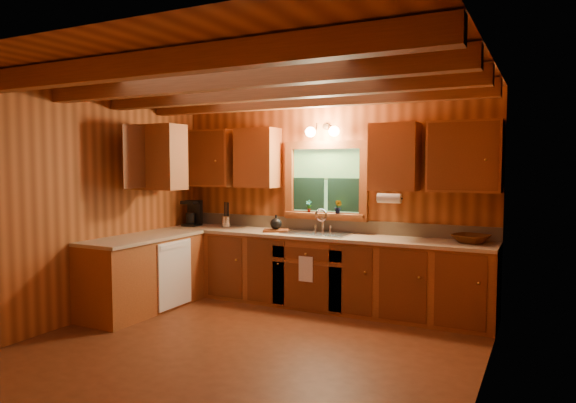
% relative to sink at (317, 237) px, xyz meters
% --- Properties ---
extents(room, '(4.20, 4.20, 4.20)m').
position_rel_sink_xyz_m(room, '(0.00, -1.60, 0.44)').
color(room, '#5C2E16').
rests_on(room, ground).
extents(ceiling_beams, '(4.20, 2.54, 0.18)m').
position_rel_sink_xyz_m(ceiling_beams, '(0.00, -1.60, 1.63)').
color(ceiling_beams, brown).
rests_on(ceiling_beams, room).
extents(base_cabinets, '(4.20, 2.22, 0.86)m').
position_rel_sink_xyz_m(base_cabinets, '(-0.49, -0.32, -0.43)').
color(base_cabinets, brown).
rests_on(base_cabinets, ground).
extents(countertop, '(4.20, 2.24, 0.04)m').
position_rel_sink_xyz_m(countertop, '(-0.48, -0.31, 0.02)').
color(countertop, tan).
rests_on(countertop, base_cabinets).
extents(backsplash, '(4.20, 0.02, 0.16)m').
position_rel_sink_xyz_m(backsplash, '(0.00, 0.28, 0.12)').
color(backsplash, tan).
rests_on(backsplash, room).
extents(dishwasher_panel, '(0.02, 0.60, 0.80)m').
position_rel_sink_xyz_m(dishwasher_panel, '(-1.47, -0.92, -0.43)').
color(dishwasher_panel, white).
rests_on(dishwasher_panel, base_cabinets).
extents(upper_cabinets, '(4.19, 1.77, 0.78)m').
position_rel_sink_xyz_m(upper_cabinets, '(-0.56, -0.18, 0.98)').
color(upper_cabinets, brown).
rests_on(upper_cabinets, room).
extents(window, '(1.12, 0.08, 1.00)m').
position_rel_sink_xyz_m(window, '(0.00, 0.26, 0.67)').
color(window, brown).
rests_on(window, room).
extents(window_sill, '(1.06, 0.14, 0.04)m').
position_rel_sink_xyz_m(window_sill, '(0.00, 0.22, 0.26)').
color(window_sill, brown).
rests_on(window_sill, room).
extents(wall_sconce, '(0.45, 0.21, 0.17)m').
position_rel_sink_xyz_m(wall_sconce, '(0.00, 0.14, 1.31)').
color(wall_sconce, black).
rests_on(wall_sconce, room).
extents(paper_towel_roll, '(0.27, 0.11, 0.11)m').
position_rel_sink_xyz_m(paper_towel_roll, '(0.92, -0.07, 0.51)').
color(paper_towel_roll, white).
rests_on(paper_towel_roll, upper_cabinets).
extents(dish_towel, '(0.18, 0.01, 0.30)m').
position_rel_sink_xyz_m(dish_towel, '(0.00, -0.34, -0.34)').
color(dish_towel, white).
rests_on(dish_towel, base_cabinets).
extents(sink, '(0.82, 0.48, 0.43)m').
position_rel_sink_xyz_m(sink, '(0.00, 0.00, 0.00)').
color(sink, silver).
rests_on(sink, countertop).
extents(coffee_maker, '(0.20, 0.25, 0.35)m').
position_rel_sink_xyz_m(coffee_maker, '(-1.90, 0.01, 0.22)').
color(coffee_maker, black).
rests_on(coffee_maker, countertop).
extents(utensil_crock, '(0.12, 0.12, 0.34)m').
position_rel_sink_xyz_m(utensil_crock, '(-1.38, 0.07, 0.13)').
color(utensil_crock, silver).
rests_on(utensil_crock, countertop).
extents(cutting_board, '(0.38, 0.33, 0.03)m').
position_rel_sink_xyz_m(cutting_board, '(-0.55, -0.04, 0.06)').
color(cutting_board, '#622E15').
rests_on(cutting_board, countertop).
extents(teakettle, '(0.15, 0.15, 0.19)m').
position_rel_sink_xyz_m(teakettle, '(-0.55, -0.04, 0.15)').
color(teakettle, black).
rests_on(teakettle, cutting_board).
extents(wicker_basket, '(0.49, 0.49, 0.09)m').
position_rel_sink_xyz_m(wicker_basket, '(1.80, 0.05, 0.09)').
color(wicker_basket, '#48230C').
rests_on(wicker_basket, countertop).
extents(potted_plant_left, '(0.09, 0.07, 0.16)m').
position_rel_sink_xyz_m(potted_plant_left, '(-0.21, 0.22, 0.36)').
color(potted_plant_left, '#622E15').
rests_on(potted_plant_left, window_sill).
extents(potted_plant_right, '(0.12, 0.10, 0.17)m').
position_rel_sink_xyz_m(potted_plant_right, '(0.20, 0.19, 0.37)').
color(potted_plant_right, '#622E15').
rests_on(potted_plant_right, window_sill).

